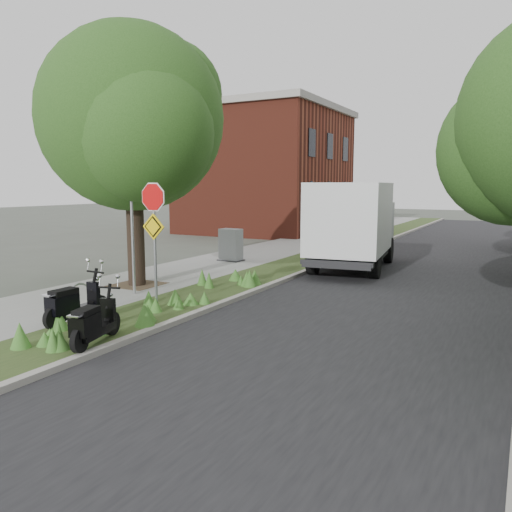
{
  "coord_description": "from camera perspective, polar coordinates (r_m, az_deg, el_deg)",
  "views": [
    {
      "loc": [
        6.41,
        -8.63,
        3.14
      ],
      "look_at": [
        0.18,
        2.76,
        1.3
      ],
      "focal_mm": 35.0,
      "sensor_mm": 36.0,
      "label": 1
    }
  ],
  "objects": [
    {
      "name": "ground",
      "position": [
        11.2,
        -7.68,
        -8.3
      ],
      "size": [
        120.0,
        120.0,
        0.0
      ],
      "primitive_type": "plane",
      "color": "#4C5147",
      "rests_on": "ground"
    },
    {
      "name": "sidewalk_near",
      "position": [
        21.68,
        -1.09,
        -0.09
      ],
      "size": [
        3.5,
        60.0,
        0.12
      ],
      "primitive_type": "cube",
      "color": "gray",
      "rests_on": "ground"
    },
    {
      "name": "verge",
      "position": [
        20.47,
        5.61,
        -0.62
      ],
      "size": [
        2.0,
        60.0,
        0.12
      ],
      "primitive_type": "cube",
      "color": "#283F1B",
      "rests_on": "ground"
    },
    {
      "name": "kerb_near",
      "position": [
        20.1,
        8.23,
        -0.81
      ],
      "size": [
        0.2,
        60.0,
        0.13
      ],
      "primitive_type": "cube",
      "color": "#9E9991",
      "rests_on": "ground"
    },
    {
      "name": "road",
      "position": [
        19.19,
        18.06,
        -1.73
      ],
      "size": [
        7.0,
        60.0,
        0.01
      ],
      "primitive_type": "cube",
      "color": "black",
      "rests_on": "ground"
    },
    {
      "name": "street_tree_main",
      "position": [
        15.64,
        -14.06,
        13.94
      ],
      "size": [
        6.21,
        5.54,
        7.66
      ],
      "color": "black",
      "rests_on": "ground"
    },
    {
      "name": "bare_post",
      "position": [
        14.21,
        -13.97,
        3.72
      ],
      "size": [
        0.08,
        0.08,
        4.0
      ],
      "color": "#A5A8AD",
      "rests_on": "ground"
    },
    {
      "name": "bike_hoop",
      "position": [
        12.42,
        -19.52,
        -4.69
      ],
      "size": [
        0.06,
        0.78,
        0.77
      ],
      "color": "#A5A8AD",
      "rests_on": "ground"
    },
    {
      "name": "sign_assembly",
      "position": [
        12.1,
        -11.61,
        4.05
      ],
      "size": [
        0.94,
        0.08,
        3.22
      ],
      "color": "#A5A8AD",
      "rests_on": "ground"
    },
    {
      "name": "brick_building",
      "position": [
        34.53,
        1.24,
        9.85
      ],
      "size": [
        9.4,
        10.4,
        8.3
      ],
      "color": "maroon",
      "rests_on": "ground"
    },
    {
      "name": "scooter_near",
      "position": [
        10.0,
        -18.31,
        -7.69
      ],
      "size": [
        0.6,
        1.59,
        0.77
      ],
      "color": "black",
      "rests_on": "ground"
    },
    {
      "name": "scooter_far",
      "position": [
        11.6,
        -20.45,
        -5.5
      ],
      "size": [
        0.36,
        1.74,
        0.83
      ],
      "color": "black",
      "rests_on": "ground"
    },
    {
      "name": "box_truck",
      "position": [
        18.98,
        11.06,
        3.87
      ],
      "size": [
        3.14,
        6.35,
        2.76
      ],
      "color": "#262628",
      "rests_on": "ground"
    },
    {
      "name": "utility_cabinet",
      "position": [
        20.13,
        -2.9,
        1.21
      ],
      "size": [
        1.0,
        0.7,
        1.29
      ],
      "color": "#262628",
      "rests_on": "ground"
    }
  ]
}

